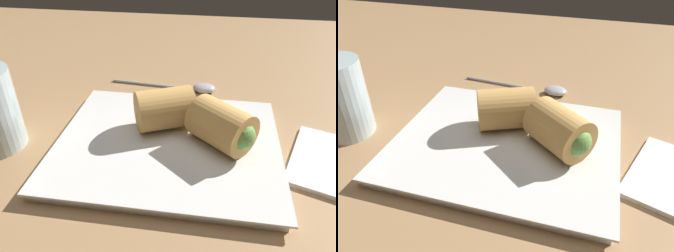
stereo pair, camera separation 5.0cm
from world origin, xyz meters
TOP-DOWN VIEW (x-y plane):
  - table_surface at (0.00, 0.00)cm, footprint 180.00×140.00cm
  - serving_plate at (0.70, -1.08)cm, footprint 30.16×25.25cm
  - roll_front_left at (1.23, -4.72)cm, footprint 9.59×8.56cm
  - roll_front_right at (-6.68, -1.12)cm, footprint 9.80×9.53cm
  - spoon at (-1.57, -19.23)cm, footprint 19.82×3.47cm
  - drinking_glass at (24.65, 1.43)cm, footprint 7.86×7.86cm

SIDE VIEW (x-z plane):
  - table_surface at x=0.00cm, z-range 0.00..2.00cm
  - spoon at x=-1.57cm, z-range 1.93..3.35cm
  - serving_plate at x=0.70cm, z-range 2.01..3.51cm
  - roll_front_left at x=1.23cm, z-range 3.50..9.33cm
  - roll_front_right at x=-6.68cm, z-range 3.50..9.33cm
  - drinking_glass at x=24.65cm, z-range 2.00..13.15cm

